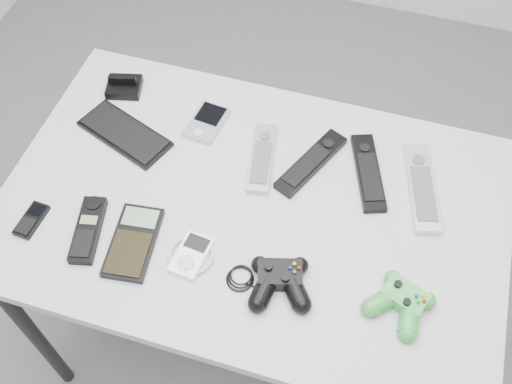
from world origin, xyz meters
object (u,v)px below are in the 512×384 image
(remote_black_b, at_px, (368,172))
(calculator, at_px, (133,242))
(controller_green, at_px, (401,301))
(remote_silver_a, at_px, (262,158))
(remote_silver_b, at_px, (422,187))
(remote_black_a, at_px, (311,162))
(mp3_player, at_px, (191,255))
(cordless_handset, at_px, (88,230))
(pda_keyboard, at_px, (125,133))
(controller_black, at_px, (280,280))
(desk, at_px, (253,220))
(mobile_phone, at_px, (31,220))
(pda, at_px, (207,122))

(remote_black_b, distance_m, calculator, 0.58)
(remote_black_b, xyz_separation_m, controller_green, (0.13, -0.32, 0.01))
(remote_silver_a, xyz_separation_m, remote_silver_b, (0.39, 0.02, 0.00))
(remote_black_a, xyz_separation_m, mp3_player, (-0.19, -0.32, -0.00))
(cordless_handset, bearing_deg, calculator, -11.94)
(pda_keyboard, bearing_deg, cordless_handset, -61.40)
(mp3_player, height_order, controller_black, controller_black)
(remote_black_a, bearing_deg, calculator, -110.54)
(remote_silver_a, distance_m, calculator, 0.37)
(desk, relative_size, mp3_player, 11.02)
(pda_keyboard, relative_size, mobile_phone, 2.61)
(mobile_phone, height_order, controller_black, controller_black)
(mp3_player, bearing_deg, remote_silver_b, 41.72)
(calculator, bearing_deg, cordless_handset, 174.17)
(pda, xyz_separation_m, controller_black, (0.30, -0.38, 0.01))
(remote_silver_b, xyz_separation_m, mp3_player, (-0.46, -0.33, -0.00))
(pda_keyboard, bearing_deg, controller_green, 1.32)
(pda_keyboard, bearing_deg, desk, 4.62)
(controller_black, distance_m, controller_green, 0.25)
(remote_silver_b, relative_size, controller_black, 1.10)
(desk, height_order, pda, pda)
(pda_keyboard, height_order, cordless_handset, cordless_handset)
(remote_black_a, bearing_deg, mobile_phone, -124.95)
(remote_silver_a, height_order, remote_black_a, same)
(pda, relative_size, controller_black, 0.54)
(remote_black_a, bearing_deg, desk, -100.02)
(controller_green, bearing_deg, mp3_player, -156.66)
(mp3_player, bearing_deg, controller_green, 8.59)
(pda_keyboard, height_order, calculator, calculator)
(cordless_handset, distance_m, controller_green, 0.70)
(remote_silver_b, relative_size, controller_green, 1.83)
(remote_silver_b, bearing_deg, mobile_phone, -172.63)
(remote_black_a, relative_size, controller_black, 1.00)
(remote_silver_b, distance_m, mp3_player, 0.56)
(desk, distance_m, remote_silver_b, 0.41)
(remote_silver_a, bearing_deg, controller_green, -46.04)
(remote_black_a, distance_m, mobile_phone, 0.67)
(pda, height_order, cordless_handset, cordless_handset)
(pda, bearing_deg, controller_black, -45.17)
(controller_green, bearing_deg, remote_silver_a, 164.57)
(remote_silver_a, distance_m, controller_black, 0.34)
(pda, bearing_deg, mobile_phone, -119.29)
(mp3_player, bearing_deg, remote_black_a, 65.81)
(pda, height_order, remote_silver_a, remote_silver_a)
(mp3_player, bearing_deg, remote_black_b, 51.83)
(calculator, bearing_deg, remote_silver_b, 22.43)
(remote_black_b, relative_size, cordless_handset, 1.35)
(desk, xyz_separation_m, remote_black_b, (0.24, 0.16, 0.08))
(remote_silver_b, relative_size, calculator, 1.33)
(remote_black_a, bearing_deg, controller_black, -63.69)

